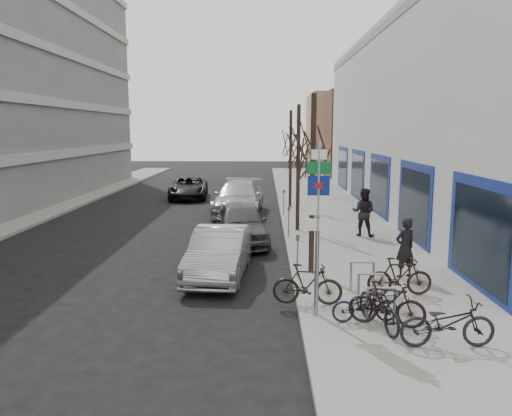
{
  "coord_description": "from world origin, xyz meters",
  "views": [
    {
      "loc": [
        1.19,
        -11.26,
        4.45
      ],
      "look_at": [
        0.91,
        4.3,
        2.0
      ],
      "focal_mm": 35.0,
      "sensor_mm": 36.0,
      "label": 1
    }
  ],
  "objects_px": {
    "tree_near": "(313,142)",
    "tree_mid": "(299,138)",
    "meter_back": "(284,199)",
    "pedestrian_far": "(364,212)",
    "bike_near_right": "(387,303)",
    "bike_mid_curb": "(365,302)",
    "bike_mid_inner": "(307,284)",
    "parked_car_mid": "(241,223)",
    "highway_sign_pole": "(318,218)",
    "lane_car": "(189,188)",
    "bike_rack": "(371,286)",
    "meter_mid": "(289,218)",
    "bike_far_curb": "(448,319)",
    "bike_near_left": "(379,303)",
    "bike_far_inner": "(400,276)",
    "tree_far": "(291,136)",
    "pedestrian_near": "(405,248)",
    "meter_front": "(298,251)",
    "parked_car_front": "(219,253)",
    "parked_car_back": "(239,198)"
  },
  "relations": [
    {
      "from": "bike_mid_inner",
      "to": "bike_near_left",
      "type": "bearing_deg",
      "value": -129.58
    },
    {
      "from": "meter_back",
      "to": "lane_car",
      "type": "relative_size",
      "value": 0.25
    },
    {
      "from": "parked_car_front",
      "to": "bike_mid_curb",
      "type": "bearing_deg",
      "value": -43.49
    },
    {
      "from": "bike_mid_curb",
      "to": "bike_near_left",
      "type": "bearing_deg",
      "value": -145.68
    },
    {
      "from": "bike_near_right",
      "to": "bike_mid_curb",
      "type": "relative_size",
      "value": 1.12
    },
    {
      "from": "bike_mid_curb",
      "to": "bike_far_curb",
      "type": "height_order",
      "value": "bike_far_curb"
    },
    {
      "from": "meter_front",
      "to": "parked_car_front",
      "type": "height_order",
      "value": "parked_car_front"
    },
    {
      "from": "tree_mid",
      "to": "pedestrian_far",
      "type": "xyz_separation_m",
      "value": [
        2.6,
        -1.19,
        -2.96
      ]
    },
    {
      "from": "bike_near_left",
      "to": "bike_rack",
      "type": "bearing_deg",
      "value": 70.99
    },
    {
      "from": "tree_near",
      "to": "tree_mid",
      "type": "relative_size",
      "value": 1.0
    },
    {
      "from": "bike_near_left",
      "to": "bike_far_curb",
      "type": "relative_size",
      "value": 0.95
    },
    {
      "from": "tree_far",
      "to": "meter_back",
      "type": "height_order",
      "value": "tree_far"
    },
    {
      "from": "bike_rack",
      "to": "meter_mid",
      "type": "height_order",
      "value": "meter_mid"
    },
    {
      "from": "tree_near",
      "to": "pedestrian_far",
      "type": "relative_size",
      "value": 2.76
    },
    {
      "from": "meter_front",
      "to": "parked_car_front",
      "type": "distance_m",
      "value": 2.41
    },
    {
      "from": "meter_mid",
      "to": "bike_mid_inner",
      "type": "height_order",
      "value": "meter_mid"
    },
    {
      "from": "meter_back",
      "to": "bike_mid_curb",
      "type": "distance_m",
      "value": 14.53
    },
    {
      "from": "tree_mid",
      "to": "lane_car",
      "type": "xyz_separation_m",
      "value": [
        -6.39,
        10.96,
        -3.4
      ]
    },
    {
      "from": "bike_mid_curb",
      "to": "parked_car_mid",
      "type": "bearing_deg",
      "value": 15.6
    },
    {
      "from": "bike_far_curb",
      "to": "parked_car_back",
      "type": "relative_size",
      "value": 0.32
    },
    {
      "from": "bike_mid_inner",
      "to": "parked_car_front",
      "type": "relative_size",
      "value": 0.39
    },
    {
      "from": "meter_back",
      "to": "bike_far_inner",
      "type": "relative_size",
      "value": 0.74
    },
    {
      "from": "bike_mid_inner",
      "to": "parked_car_mid",
      "type": "height_order",
      "value": "parked_car_mid"
    },
    {
      "from": "meter_mid",
      "to": "bike_near_left",
      "type": "height_order",
      "value": "meter_mid"
    },
    {
      "from": "tree_mid",
      "to": "meter_back",
      "type": "xyz_separation_m",
      "value": [
        -0.45,
        4.0,
        -3.19
      ]
    },
    {
      "from": "meter_front",
      "to": "meter_back",
      "type": "relative_size",
      "value": 1.0
    },
    {
      "from": "tree_far",
      "to": "pedestrian_near",
      "type": "height_order",
      "value": "tree_far"
    },
    {
      "from": "parked_car_front",
      "to": "tree_far",
      "type": "bearing_deg",
      "value": 81.67
    },
    {
      "from": "bike_mid_curb",
      "to": "pedestrian_far",
      "type": "bearing_deg",
      "value": -15.73
    },
    {
      "from": "bike_rack",
      "to": "pedestrian_far",
      "type": "height_order",
      "value": "pedestrian_far"
    },
    {
      "from": "bike_near_right",
      "to": "bike_far_curb",
      "type": "height_order",
      "value": "bike_far_curb"
    },
    {
      "from": "bike_rack",
      "to": "meter_front",
      "type": "height_order",
      "value": "meter_front"
    },
    {
      "from": "highway_sign_pole",
      "to": "pedestrian_near",
      "type": "height_order",
      "value": "highway_sign_pole"
    },
    {
      "from": "tree_mid",
      "to": "pedestrian_near",
      "type": "xyz_separation_m",
      "value": [
        2.69,
        -6.99,
        -3.06
      ]
    },
    {
      "from": "pedestrian_far",
      "to": "bike_mid_inner",
      "type": "bearing_deg",
      "value": 93.5
    },
    {
      "from": "tree_mid",
      "to": "meter_back",
      "type": "height_order",
      "value": "tree_mid"
    },
    {
      "from": "tree_near",
      "to": "meter_front",
      "type": "height_order",
      "value": "tree_near"
    },
    {
      "from": "bike_near_right",
      "to": "bike_far_curb",
      "type": "relative_size",
      "value": 0.89
    },
    {
      "from": "bike_mid_inner",
      "to": "bike_far_inner",
      "type": "distance_m",
      "value": 2.57
    },
    {
      "from": "pedestrian_near",
      "to": "bike_far_inner",
      "type": "bearing_deg",
      "value": 46.4
    },
    {
      "from": "highway_sign_pole",
      "to": "lane_car",
      "type": "bearing_deg",
      "value": 106.44
    },
    {
      "from": "bike_far_curb",
      "to": "tree_near",
      "type": "bearing_deg",
      "value": 20.99
    },
    {
      "from": "meter_mid",
      "to": "bike_near_right",
      "type": "bearing_deg",
      "value": -79.31
    },
    {
      "from": "lane_car",
      "to": "pedestrian_near",
      "type": "relative_size",
      "value": 2.85
    },
    {
      "from": "parked_car_back",
      "to": "pedestrian_far",
      "type": "xyz_separation_m",
      "value": [
        5.4,
        -6.17,
        0.28
      ]
    },
    {
      "from": "bike_near_left",
      "to": "pedestrian_near",
      "type": "height_order",
      "value": "pedestrian_near"
    },
    {
      "from": "lane_car",
      "to": "pedestrian_far",
      "type": "distance_m",
      "value": 15.12
    },
    {
      "from": "highway_sign_pole",
      "to": "meter_back",
      "type": "distance_m",
      "value": 14.1
    },
    {
      "from": "highway_sign_pole",
      "to": "parked_car_back",
      "type": "distance_m",
      "value": 15.3
    },
    {
      "from": "highway_sign_pole",
      "to": "bike_near_left",
      "type": "height_order",
      "value": "highway_sign_pole"
    }
  ]
}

